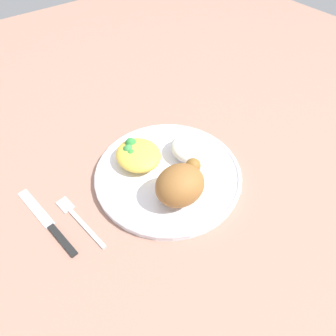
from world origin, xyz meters
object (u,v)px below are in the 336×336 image
(plate, at_px, (168,174))
(roasted_chicken, at_px, (180,184))
(fork, at_px, (78,219))
(knife, at_px, (51,226))
(rice_pile, at_px, (191,148))
(mac_cheese_with_broccoli, at_px, (137,154))

(plate, height_order, roasted_chicken, roasted_chicken)
(fork, bearing_deg, knife, 161.30)
(rice_pile, bearing_deg, fork, 178.24)
(plate, height_order, knife, plate)
(roasted_chicken, height_order, mac_cheese_with_broccoli, roasted_chicken)
(mac_cheese_with_broccoli, height_order, fork, mac_cheese_with_broccoli)
(knife, bearing_deg, plate, -7.87)
(rice_pile, bearing_deg, knife, 175.60)
(roasted_chicken, relative_size, knife, 0.53)
(fork, bearing_deg, plate, -5.17)
(roasted_chicken, height_order, rice_pile, roasted_chicken)
(mac_cheese_with_broccoli, bearing_deg, roasted_chicken, -85.30)
(roasted_chicken, xyz_separation_m, mac_cheese_with_broccoli, (-0.01, 0.13, -0.02))
(rice_pile, distance_m, knife, 0.31)
(rice_pile, height_order, mac_cheese_with_broccoli, rice_pile)
(fork, bearing_deg, rice_pile, -1.76)
(plate, xyz_separation_m, rice_pile, (0.07, 0.01, 0.03))
(rice_pile, bearing_deg, roasted_chicken, -140.11)
(roasted_chicken, bearing_deg, fork, 154.82)
(rice_pile, bearing_deg, plate, -171.98)
(mac_cheese_with_broccoli, xyz_separation_m, fork, (-0.16, -0.05, -0.03))
(mac_cheese_with_broccoli, bearing_deg, knife, -171.76)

